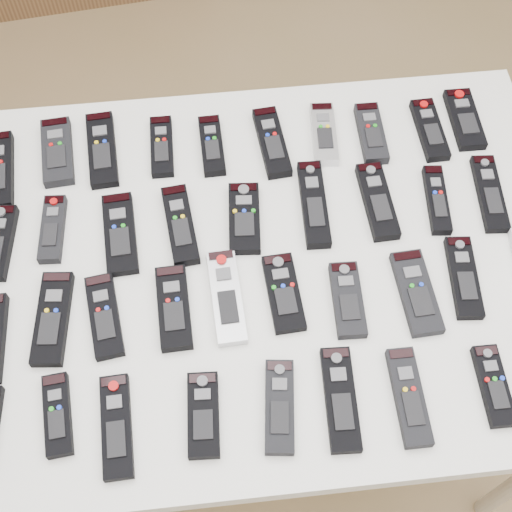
{
  "coord_description": "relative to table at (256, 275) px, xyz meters",
  "views": [
    {
      "loc": [
        -0.0,
        -0.7,
        1.98
      ],
      "look_at": [
        0.07,
        -0.03,
        0.8
      ],
      "focal_mm": 50.0,
      "sensor_mm": 36.0,
      "label": 1
    }
  ],
  "objects": [
    {
      "name": "remote_31",
      "position": [
        -0.27,
        -0.3,
        0.07
      ],
      "size": [
        0.06,
        0.18,
        0.02
      ],
      "primitive_type": "cube",
      "rotation": [
        0.0,
        0.0,
        0.04
      ],
      "color": "black",
      "rests_on": "table"
    },
    {
      "name": "remote_13",
      "position": [
        -0.14,
        0.09,
        0.07
      ],
      "size": [
        0.07,
        0.18,
        0.02
      ],
      "primitive_type": "cube",
      "rotation": [
        0.0,
        0.0,
        0.1
      ],
      "color": "black",
      "rests_on": "table"
    },
    {
      "name": "remote_25",
      "position": [
        0.16,
        -0.11,
        0.07
      ],
      "size": [
        0.06,
        0.15,
        0.02
      ],
      "primitive_type": "cube",
      "rotation": [
        0.0,
        0.0,
        -0.04
      ],
      "color": "black",
      "rests_on": "table"
    },
    {
      "name": "remote_20",
      "position": [
        -0.39,
        -0.09,
        0.07
      ],
      "size": [
        0.07,
        0.19,
        0.02
      ],
      "primitive_type": "cube",
      "rotation": [
        0.0,
        0.0,
        -0.1
      ],
      "color": "black",
      "rests_on": "table"
    },
    {
      "name": "remote_7",
      "position": [
        0.28,
        0.28,
        0.07
      ],
      "size": [
        0.05,
        0.15,
        0.02
      ],
      "primitive_type": "cube",
      "rotation": [
        0.0,
        0.0,
        -0.02
      ],
      "color": "black",
      "rests_on": "table"
    },
    {
      "name": "remote_34",
      "position": [
        0.12,
        -0.29,
        0.07
      ],
      "size": [
        0.06,
        0.19,
        0.02
      ],
      "primitive_type": "cube",
      "rotation": [
        0.0,
        0.0,
        -0.05
      ],
      "color": "black",
      "rests_on": "table"
    },
    {
      "name": "remote_17",
      "position": [
        0.38,
        0.1,
        0.07
      ],
      "size": [
        0.05,
        0.16,
        0.02
      ],
      "primitive_type": "cube",
      "rotation": [
        0.0,
        0.0,
        -0.09
      ],
      "color": "black",
      "rests_on": "table"
    },
    {
      "name": "remote_3",
      "position": [
        -0.17,
        0.29,
        0.07
      ],
      "size": [
        0.05,
        0.15,
        0.02
      ],
      "primitive_type": "cube",
      "rotation": [
        0.0,
        0.0,
        -0.01
      ],
      "color": "black",
      "rests_on": "table"
    },
    {
      "name": "remote_15",
      "position": [
        0.13,
        0.11,
        0.07
      ],
      "size": [
        0.06,
        0.2,
        0.02
      ],
      "primitive_type": "cube",
      "rotation": [
        0.0,
        0.0,
        -0.04
      ],
      "color": "black",
      "rests_on": "table"
    },
    {
      "name": "remote_35",
      "position": [
        0.23,
        -0.3,
        0.07
      ],
      "size": [
        0.05,
        0.18,
        0.02
      ],
      "primitive_type": "cube",
      "rotation": [
        0.0,
        0.0,
        -0.0
      ],
      "color": "black",
      "rests_on": "table"
    },
    {
      "name": "remote_5",
      "position": [
        0.06,
        0.28,
        0.07
      ],
      "size": [
        0.07,
        0.18,
        0.02
      ],
      "primitive_type": "cube",
      "rotation": [
        0.0,
        0.0,
        0.09
      ],
      "color": "black",
      "rests_on": "table"
    },
    {
      "name": "remote_33",
      "position": [
        0.01,
        -0.3,
        0.07
      ],
      "size": [
        0.07,
        0.17,
        0.02
      ],
      "primitive_type": "cube",
      "rotation": [
        0.0,
        0.0,
        -0.12
      ],
      "color": "black",
      "rests_on": "table"
    },
    {
      "name": "remote_26",
      "position": [
        0.29,
        -0.11,
        0.07
      ],
      "size": [
        0.07,
        0.18,
        0.02
      ],
      "primitive_type": "cube",
      "rotation": [
        0.0,
        0.0,
        0.05
      ],
      "color": "black",
      "rests_on": "table"
    },
    {
      "name": "remote_4",
      "position": [
        -0.06,
        0.28,
        0.07
      ],
      "size": [
        0.05,
        0.15,
        0.02
      ],
      "primitive_type": "cube",
      "rotation": [
        0.0,
        0.0,
        0.02
      ],
      "color": "black",
      "rests_on": "table"
    },
    {
      "name": "remote_24",
      "position": [
        0.04,
        -0.08,
        0.07
      ],
      "size": [
        0.07,
        0.16,
        0.02
      ],
      "primitive_type": "cube",
      "rotation": [
        0.0,
        0.0,
        0.05
      ],
      "color": "black",
      "rests_on": "table"
    },
    {
      "name": "remote_11",
      "position": [
        -0.39,
        0.11,
        0.07
      ],
      "size": [
        0.05,
        0.15,
        0.02
      ],
      "primitive_type": "cube",
      "rotation": [
        0.0,
        0.0,
        -0.06
      ],
      "color": "black",
      "rests_on": "table"
    },
    {
      "name": "remote_36",
      "position": [
        0.39,
        -0.3,
        0.07
      ],
      "size": [
        0.05,
        0.15,
        0.02
      ],
      "primitive_type": "cube",
      "rotation": [
        0.0,
        0.0,
        -0.01
      ],
      "color": "black",
      "rests_on": "table"
    },
    {
      "name": "remote_1",
      "position": [
        -0.39,
        0.3,
        0.07
      ],
      "size": [
        0.07,
        0.17,
        0.02
      ],
      "primitive_type": "cube",
      "rotation": [
        0.0,
        0.0,
        0.07
      ],
      "color": "black",
      "rests_on": "table"
    },
    {
      "name": "remote_12",
      "position": [
        -0.26,
        0.08,
        0.07
      ],
      "size": [
        0.07,
        0.18,
        0.02
      ],
      "primitive_type": "cube",
      "rotation": [
        0.0,
        0.0,
        0.06
      ],
      "color": "black",
      "rests_on": "table"
    },
    {
      "name": "remote_21",
      "position": [
        -0.29,
        -0.09,
        0.07
      ],
      "size": [
        0.07,
        0.17,
        0.02
      ],
      "primitive_type": "cube",
      "rotation": [
        0.0,
        0.0,
        0.13
      ],
      "color": "black",
      "rests_on": "table"
    },
    {
      "name": "remote_32",
      "position": [
        -0.12,
        -0.3,
        0.07
      ],
      "size": [
        0.06,
        0.15,
        0.02
      ],
      "primitive_type": "cube",
      "rotation": [
        0.0,
        0.0,
        -0.05
      ],
      "color": "black",
      "rests_on": "table"
    },
    {
      "name": "remote_18",
      "position": [
        0.49,
        0.1,
        0.07
      ],
      "size": [
        0.06,
        0.18,
        0.02
      ],
      "primitive_type": "cube",
      "rotation": [
        0.0,
        0.0,
        -0.08
      ],
      "color": "black",
      "rests_on": "table"
    },
    {
      "name": "remote_22",
      "position": [
        -0.16,
        -0.09,
        0.07
      ],
      "size": [
        0.06,
        0.17,
        0.02
      ],
      "primitive_type": "cube",
      "rotation": [
        0.0,
        0.0,
        0.03
      ],
      "color": "black",
      "rests_on": "table"
    },
    {
      "name": "ground",
      "position": [
        -0.07,
        0.03,
        -0.72
      ],
      "size": [
        4.0,
        4.0,
        0.0
      ],
      "primitive_type": "plane",
      "color": "olive",
      "rests_on": "ground"
    },
    {
      "name": "remote_16",
      "position": [
        0.26,
        0.11,
        0.07
      ],
      "size": [
        0.06,
        0.18,
        0.02
      ],
      "primitive_type": "cube",
      "rotation": [
        0.0,
        0.0,
        0.04
      ],
      "color": "black",
      "rests_on": "table"
    },
    {
      "name": "remote_9",
      "position": [
        0.49,
        0.3,
        0.07
      ],
      "size": [
        0.06,
        0.16,
        0.02
      ],
      "primitive_type": "cube",
      "rotation": [
        0.0,
        0.0,
        -0.01
      ],
      "color": "black",
      "rests_on": "table"
    },
    {
      "name": "remote_6",
      "position": [
        0.18,
        0.29,
        0.07
      ],
      "size": [
        0.06,
        0.16,
        0.02
      ],
      "primitive_type": "cube",
      "rotation": [
        0.0,
        0.0,
        -0.07
      ],
      "color": "#B7B7BC",
      "rests_on": "table"
    },
    {
      "name": "table",
      "position": [
        0.0,
        0.0,
        0.0
      ],
      "size": [
        1.25,
        0.88,
        0.78
      ],
      "color": "white",
      "rests_on": "ground"
    },
    {
      "name": "remote_27",
      "position": [
        0.39,
        -0.08,
        0.07
      ],
      "size": [
        0.06,
        0.17,
        0.02
      ],
      "primitive_type": "cube",
      "rotation": [
        0.0,
        0.0,
        -0.09
      ],
      "color": "black",
      "rests_on": "table"
    },
    {
      "name": "remote_8",
      "position": [
        0.41,
        0.28,
        0.07
      ],
      "size": [
        0.05,
        0.16,
        0.02
      ],
      "primitive_type": "cube",
      "rotation": [
        0.0,
        0.0,
        0.03
      ],
      "color": "black",
      "rests_on": "table"
    },
    {
      "name": "remote_30",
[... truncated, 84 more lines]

